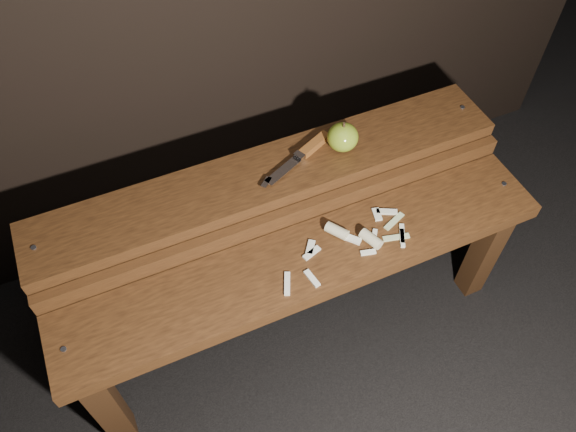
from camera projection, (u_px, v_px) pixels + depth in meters
name	position (u px, v px, depth m)	size (l,w,h in m)	color
ground	(296.00, 322.00, 1.67)	(60.00, 60.00, 0.00)	black
bench_front_tier	(308.00, 277.00, 1.35)	(1.20, 0.20, 0.42)	black
bench_rear_tier	(271.00, 194.00, 1.43)	(1.20, 0.21, 0.50)	black
apple	(343.00, 137.00, 1.38)	(0.08, 0.08, 0.08)	olive
knife	(306.00, 151.00, 1.39)	(0.22, 0.11, 0.02)	brown
apple_scraps	(356.00, 238.00, 1.33)	(0.36, 0.15, 0.03)	beige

